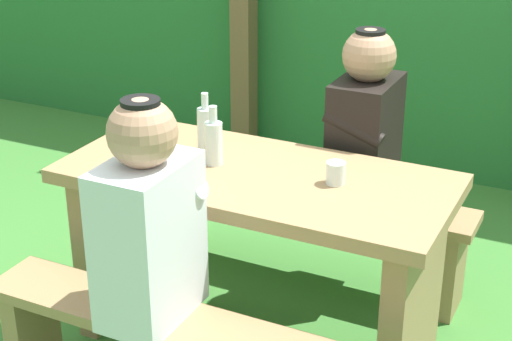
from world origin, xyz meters
name	(u,v)px	position (x,y,z in m)	size (l,w,h in m)	color
ground_plane	(256,340)	(0.00, 0.00, 0.00)	(12.00, 12.00, 0.00)	#3E7C33
hedge_backdrop	(424,9)	(0.00, 2.18, 0.88)	(6.40, 0.64, 1.76)	#276C31
picnic_table	(256,229)	(0.00, 0.00, 0.49)	(1.40, 0.64, 0.72)	#9E7A51
bench_far	(311,214)	(0.00, 0.54, 0.30)	(1.40, 0.24, 0.42)	#9E7A51
person_white_shirt	(148,220)	(-0.10, -0.54, 0.75)	(0.25, 0.35, 0.72)	silver
person_black_coat	(365,125)	(0.22, 0.54, 0.75)	(0.25, 0.35, 0.72)	black
drinking_glass	(336,173)	(0.29, 0.03, 0.76)	(0.07, 0.07, 0.08)	silver
bottle_left	(205,128)	(-0.26, 0.10, 0.81)	(0.06, 0.06, 0.23)	silver
bottle_right	(214,141)	(-0.17, 0.00, 0.80)	(0.06, 0.06, 0.22)	silver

